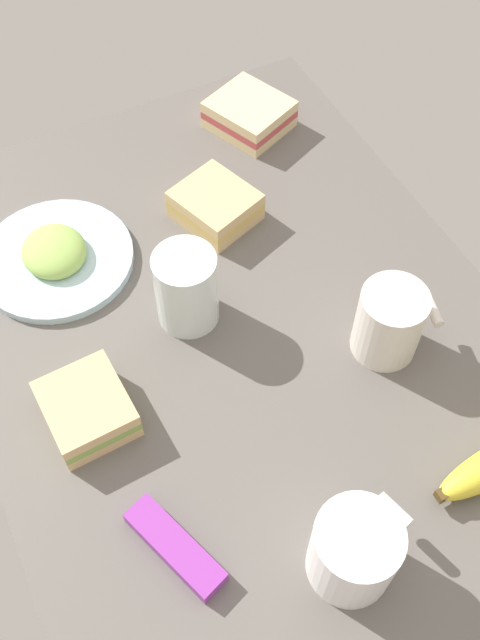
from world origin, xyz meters
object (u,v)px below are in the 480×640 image
sandwich_side (215,206)px  plate_of_food (56,256)px  coffee_mug_black (390,322)px  snack_bar (175,547)px  coffee_mug_milky (354,551)px  sandwich_main (249,114)px  glass_of_milk (187,291)px  sandwich_extra (87,409)px

sandwich_side → plate_of_food: bearing=-95.6°
coffee_mug_black → snack_bar: size_ratio=0.85×
coffee_mug_black → snack_bar: (11.41, -32.27, -3.95)cm
coffee_mug_milky → snack_bar: (-9.13, -14.83, -3.85)cm
sandwich_main → coffee_mug_black: bearing=-4.7°
coffee_mug_milky → sandwich_side: 49.12cm
sandwich_main → sandwich_side: bearing=-40.9°
sandwich_main → sandwich_side: same height
coffee_mug_milky → sandwich_main: coffee_mug_milky is taller
glass_of_milk → snack_bar: size_ratio=0.90×
sandwich_extra → plate_of_food: bearing=170.4°
coffee_mug_black → snack_bar: coffee_mug_black is taller
sandwich_main → sandwich_extra: 52.38cm
snack_bar → sandwich_side: bearing=129.8°
glass_of_milk → plate_of_food: bearing=-142.1°
plate_of_food → coffee_mug_milky: bearing=15.0°
sandwich_extra → snack_bar: (17.95, 2.65, -1.20)cm
coffee_mug_milky → sandwich_side: size_ratio=0.88×
sandwich_extra → coffee_mug_milky: bearing=32.8°
sandwich_main → sandwich_extra: size_ratio=1.33×
sandwich_main → snack_bar: 64.43cm
coffee_mug_milky → sandwich_side: coffee_mug_milky is taller
sandwich_side → glass_of_milk: 16.73cm
sandwich_side → sandwich_extra: 33.47cm
plate_of_food → coffee_mug_black: bearing=46.0°
snack_bar → sandwich_main: bearing=126.8°
coffee_mug_milky → sandwich_main: 66.18cm
sandwich_main → sandwich_side: (14.42, -12.50, -0.00)cm
plate_of_food → sandwich_side: size_ratio=1.62×
glass_of_milk → sandwich_main: bearing=140.9°
coffee_mug_black → coffee_mug_milky: coffee_mug_black is taller
sandwich_main → glass_of_milk: (27.61, -22.48, 2.53)cm
sandwich_extra → sandwich_main: bearing=132.9°
sandwich_main → glass_of_milk: glass_of_milk is taller
coffee_mug_black → glass_of_milk: glass_of_milk is taller
sandwich_side → glass_of_milk: (13.20, -9.97, 2.53)cm
sandwich_side → snack_bar: (39.20, -23.20, -1.20)cm
sandwich_side → sandwich_extra: same height
sandwich_main → sandwich_side: 19.08cm
coffee_mug_milky → coffee_mug_black: bearing=139.7°
plate_of_food → coffee_mug_black: coffee_mug_black is taller
sandwich_extra → snack_bar: 18.19cm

